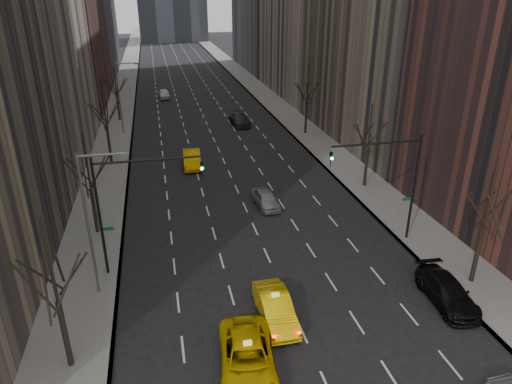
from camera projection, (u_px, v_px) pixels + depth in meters
sidewalk_left at (124, 95)px, 81.56m from camera, size 4.50×320.00×0.15m
sidewalk_right at (257, 89)px, 86.41m from camera, size 4.50×320.00×0.15m
tree_lw_a at (58, 303)px, 21.16m from camera, size 3.36×3.50×8.28m
tree_lw_b at (91, 189)px, 33.72m from camera, size 3.36×3.50×7.82m
tree_lw_c at (107, 127)px, 47.88m from camera, size 3.36×3.50×8.74m
tree_lw_d at (117, 96)px, 64.13m from camera, size 3.36×3.50×7.36m
tree_rw_a at (483, 229)px, 27.70m from camera, size 3.36×3.50×8.28m
tree_rw_b at (368, 150)px, 42.04m from camera, size 3.36×3.50×7.82m
tree_rw_c at (307, 103)px, 57.98m from camera, size 3.36×3.50×8.74m
traffic_mast_left at (125, 196)px, 28.22m from camera, size 6.69×0.39×8.00m
traffic_mast_right at (394, 173)px, 31.83m from camera, size 6.69×0.39×8.00m
streetlight_near at (92, 211)px, 26.04m from camera, size 2.83×0.22×9.00m
streetlight_far at (121, 91)px, 57.28m from camera, size 2.83×0.22×9.00m
taxi_suv at (247, 358)px, 22.18m from camera, size 3.28×5.98×1.59m
taxi_sedan at (275, 308)px, 25.68m from camera, size 1.74×4.81×1.58m
silver_sedan_ahead at (266, 199)px, 39.30m from camera, size 2.03×4.25×1.40m
parked_suv_black at (447, 292)px, 27.12m from camera, size 2.40×5.27×1.49m
far_taxi at (192, 159)px, 48.24m from camera, size 2.04×5.19×1.68m
far_suv_grey at (240, 119)px, 63.20m from camera, size 2.56×5.59×1.58m
far_car_white at (164, 94)px, 78.89m from camera, size 2.02×4.60×1.54m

